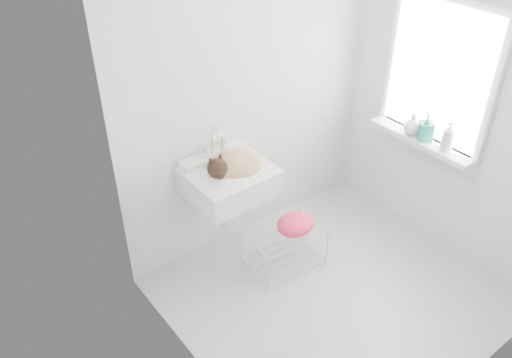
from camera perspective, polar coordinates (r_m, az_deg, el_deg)
floor at (r=3.99m, az=8.46°, el=-12.03°), size 2.20×2.00×0.02m
back_wall at (r=3.86m, az=-0.57°, el=9.66°), size 2.20×0.02×2.50m
right_wall at (r=4.02m, az=21.30°, el=8.30°), size 0.02×2.00×2.50m
left_wall at (r=2.62m, az=-6.51°, el=-4.03°), size 0.02×2.00×2.50m
window_glass at (r=4.06m, az=19.16°, el=10.60°), size 0.01×0.80×1.00m
window_frame at (r=4.05m, az=19.03°, el=10.56°), size 0.04×0.90×1.10m
windowsill at (r=4.23m, az=17.25°, el=3.97°), size 0.16×0.88×0.04m
sink at (r=3.67m, az=-2.91°, el=1.03°), size 0.58×0.51×0.23m
faucet at (r=3.72m, az=-4.58°, el=4.03°), size 0.21×0.15×0.21m
cat at (r=3.64m, az=-2.60°, el=1.50°), size 0.44×0.38×0.26m
wire_rack at (r=4.09m, az=3.04°, el=-7.30°), size 0.56×0.42×0.32m
towel at (r=3.96m, az=4.23°, el=-5.18°), size 0.32×0.23×0.12m
bottle_a at (r=4.11m, az=19.58°, el=2.90°), size 0.10×0.10×0.19m
bottle_b at (r=4.20m, az=17.52°, el=4.00°), size 0.14×0.14×0.22m
bottle_c at (r=4.25m, az=16.26°, el=4.67°), size 0.16×0.16×0.17m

